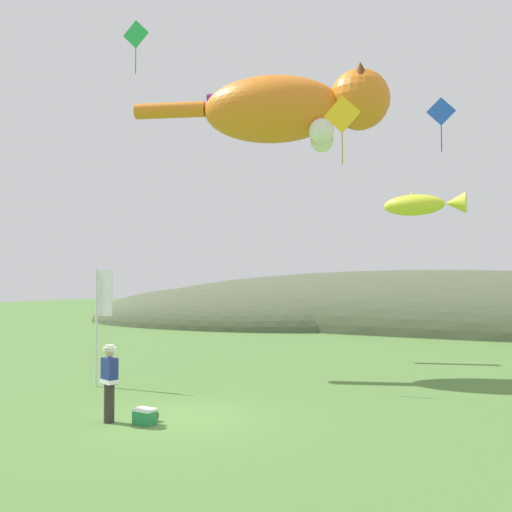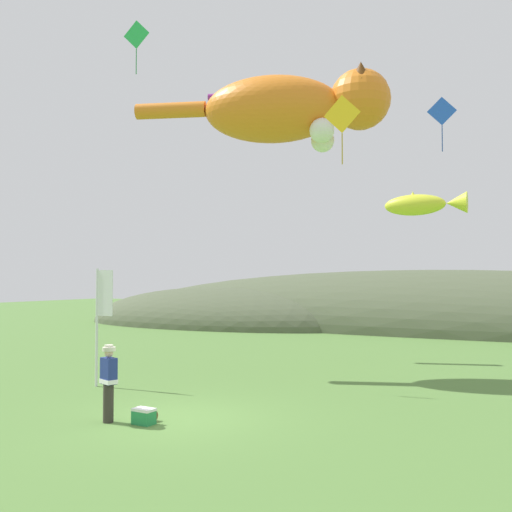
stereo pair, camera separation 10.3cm
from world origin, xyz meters
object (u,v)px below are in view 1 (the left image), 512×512
kite_fish_windsock (423,204)px  kite_diamond_gold (342,115)px  festival_attendant (109,381)px  kite_giant_cat (291,109)px  kite_tube_streamer (239,96)px  kite_spool (153,416)px  kite_diamond_green (136,35)px  festival_banner_pole (101,309)px  kite_diamond_blue (441,112)px  picnic_cooler (145,416)px

kite_fish_windsock → kite_diamond_gold: bearing=-99.0°
festival_attendant → kite_giant_cat: (0.71, 8.57, 8.50)m
kite_fish_windsock → kite_diamond_gold: 6.49m
festival_attendant → kite_fish_windsock: kite_fish_windsock is taller
kite_tube_streamer → kite_spool: bearing=-69.4°
kite_giant_cat → kite_tube_streamer: size_ratio=3.06×
kite_tube_streamer → kite_diamond_green: (-0.19, -6.97, 0.21)m
festival_banner_pole → kite_diamond_blue: (8.98, 6.73, 6.63)m
kite_fish_windsock → kite_diamond_green: size_ratio=1.57×
kite_spool → kite_diamond_blue: bearing=62.1°
kite_giant_cat → kite_diamond_gold: (3.09, -3.28, -1.47)m
kite_fish_windsock → kite_diamond_blue: kite_diamond_blue is taller
picnic_cooler → kite_fish_windsock: kite_fish_windsock is taller
picnic_cooler → kite_diamond_blue: size_ratio=0.27×
festival_banner_pole → kite_spool: bearing=-32.2°
kite_tube_streamer → kite_diamond_blue: size_ratio=1.55×
festival_banner_pole → kite_diamond_green: kite_diamond_green is taller
kite_tube_streamer → kite_diamond_green: bearing=-91.6°
kite_fish_windsock → picnic_cooler: bearing=-109.5°
kite_diamond_gold → kite_fish_windsock: bearing=81.0°
festival_attendant → kite_tube_streamer: (-3.57, 12.25, 10.69)m
kite_diamond_green → festival_attendant: bearing=-54.5°
picnic_cooler → kite_diamond_blue: bearing=62.9°
festival_banner_pole → kite_tube_streamer: 13.02m
kite_tube_streamer → kite_diamond_green: kite_diamond_green is taller
kite_spool → kite_giant_cat: 12.29m
kite_spool → kite_giant_cat: (-0.11, 8.00, 9.34)m
picnic_cooler → kite_diamond_green: kite_diamond_green is taller
kite_spool → kite_diamond_gold: (2.99, 4.71, 7.86)m
kite_giant_cat → picnic_cooler: bearing=-89.2°
festival_attendant → kite_spool: bearing=34.9°
kite_fish_windsock → kite_diamond_gold: kite_diamond_gold is taller
kite_diamond_blue → kite_diamond_gold: bearing=-112.9°
festival_attendant → kite_giant_cat: 12.09m
kite_diamond_green → kite_diamond_blue: 10.93m
kite_spool → picnic_cooler: size_ratio=0.48×
kite_giant_cat → kite_fish_windsock: size_ratio=2.98×
kite_fish_windsock → kite_diamond_blue: 3.45m
kite_diamond_blue → kite_diamond_gold: kite_diamond_blue is taller
picnic_cooler → kite_diamond_gold: 9.75m
kite_spool → kite_tube_streamer: (-4.39, 11.68, 11.53)m
kite_diamond_green → picnic_cooler: bearing=-47.5°
kite_spool → kite_diamond_green: size_ratio=0.13×
festival_banner_pole → kite_tube_streamer: (-0.33, 9.12, 9.29)m
picnic_cooler → kite_giant_cat: kite_giant_cat is taller
picnic_cooler → kite_tube_streamer: bearing=110.2°
kite_fish_windsock → kite_diamond_green: kite_diamond_green is taller
festival_attendant → kite_spool: 1.30m
festival_banner_pole → festival_attendant: bearing=-44.0°
kite_spool → kite_tube_streamer: 16.99m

